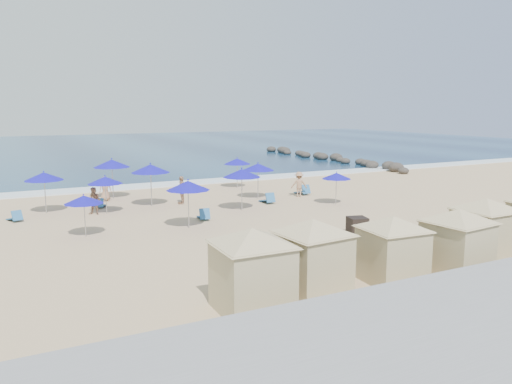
# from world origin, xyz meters

# --- Properties ---
(ground) EXTENTS (160.00, 160.00, 0.00)m
(ground) POSITION_xyz_m (0.00, 0.00, 0.00)
(ground) COLOR tan
(ground) RESTS_ON ground
(ocean) EXTENTS (160.00, 80.00, 0.06)m
(ocean) POSITION_xyz_m (0.00, 55.00, 0.03)
(ocean) COLOR #0E294D
(ocean) RESTS_ON ground
(surf_line) EXTENTS (160.00, 2.50, 0.08)m
(surf_line) POSITION_xyz_m (0.00, 15.50, 0.04)
(surf_line) COLOR white
(surf_line) RESTS_ON ground
(seawall) EXTENTS (160.00, 6.10, 1.22)m
(seawall) POSITION_xyz_m (0.00, -13.50, 0.65)
(seawall) COLOR gray
(seawall) RESTS_ON ground
(rock_jetty) EXTENTS (2.56, 26.66, 0.96)m
(rock_jetty) POSITION_xyz_m (24.01, 24.90, 0.36)
(rock_jetty) COLOR #282421
(rock_jetty) RESTS_ON ground
(trash_bin) EXTENTS (1.02, 1.02, 0.84)m
(trash_bin) POSITION_xyz_m (5.52, -3.80, 0.42)
(trash_bin) COLOR black
(trash_bin) RESTS_ON ground
(cabana_0) EXTENTS (4.42, 4.42, 2.78)m
(cabana_0) POSITION_xyz_m (-2.99, -9.57, 1.59)
(cabana_0) COLOR tan
(cabana_0) RESTS_ON ground
(cabana_1) EXTENTS (4.28, 4.28, 2.70)m
(cabana_1) POSITION_xyz_m (-0.57, -9.12, 1.55)
(cabana_1) COLOR tan
(cabana_1) RESTS_ON ground
(cabana_2) EXTENTS (4.06, 4.06, 2.56)m
(cabana_2) POSITION_xyz_m (2.46, -9.52, 1.46)
(cabana_2) COLOR tan
(cabana_2) RESTS_ON ground
(cabana_3) EXTENTS (4.21, 4.21, 2.66)m
(cabana_3) POSITION_xyz_m (5.06, -9.99, 1.52)
(cabana_3) COLOR tan
(cabana_3) RESTS_ON ground
(cabana_4) EXTENTS (4.27, 4.27, 2.68)m
(cabana_4) POSITION_xyz_m (7.69, -9.06, 1.53)
(cabana_4) COLOR tan
(cabana_4) RESTS_ON ground
(umbrella_2) EXTENTS (2.16, 2.16, 2.46)m
(umbrella_2) POSITION_xyz_m (-7.25, 8.21, 2.13)
(umbrella_2) COLOR #A5A8AD
(umbrella_2) RESTS_ON ground
(umbrella_3) EXTENTS (1.80, 1.80, 2.05)m
(umbrella_3) POSITION_xyz_m (-6.07, 1.65, 1.78)
(umbrella_3) COLOR #A5A8AD
(umbrella_3) RESTS_ON ground
(umbrella_4) EXTENTS (2.39, 2.39, 2.72)m
(umbrella_4) POSITION_xyz_m (-2.87, 11.21, 2.36)
(umbrella_4) COLOR #A5A8AD
(umbrella_4) RESTS_ON ground
(umbrella_5) EXTENTS (1.96, 1.96, 2.23)m
(umbrella_5) POSITION_xyz_m (-4.19, 6.51, 1.93)
(umbrella_5) COLOR #A5A8AD
(umbrella_5) RESTS_ON ground
(umbrella_6) EXTENTS (2.19, 2.19, 2.49)m
(umbrella_6) POSITION_xyz_m (-1.17, 1.11, 2.16)
(umbrella_6) COLOR #A5A8AD
(umbrella_6) RESTS_ON ground
(umbrella_7) EXTENTS (2.37, 2.37, 2.69)m
(umbrella_7) POSITION_xyz_m (-1.31, 7.47, 2.34)
(umbrella_7) COLOR #A5A8AD
(umbrella_7) RESTS_ON ground
(umbrella_8) EXTENTS (2.24, 2.24, 2.55)m
(umbrella_8) POSITION_xyz_m (3.10, 3.87, 2.21)
(umbrella_8) COLOR #A5A8AD
(umbrella_8) RESTS_ON ground
(umbrella_9) EXTENTS (2.04, 2.04, 2.32)m
(umbrella_9) POSITION_xyz_m (6.42, 11.62, 2.01)
(umbrella_9) COLOR #A5A8AD
(umbrella_9) RESTS_ON ground
(umbrella_10) EXTENTS (2.15, 2.15, 2.45)m
(umbrella_10) POSITION_xyz_m (5.70, 6.83, 2.12)
(umbrella_10) COLOR #A5A8AD
(umbrella_10) RESTS_ON ground
(umbrella_11) EXTENTS (1.82, 1.82, 2.07)m
(umbrella_11) POSITION_xyz_m (9.13, 2.85, 1.80)
(umbrella_11) COLOR #A5A8AD
(umbrella_11) RESTS_ON ground
(beach_chair_1) EXTENTS (0.85, 1.26, 0.64)m
(beach_chair_1) POSITION_xyz_m (-8.90, 6.74, 0.22)
(beach_chair_1) COLOR #296499
(beach_chair_1) RESTS_ON ground
(beach_chair_2) EXTENTS (0.92, 1.28, 0.64)m
(beach_chair_2) POSITION_xyz_m (-4.21, 8.42, 0.22)
(beach_chair_2) COLOR #296499
(beach_chair_2) RESTS_ON ground
(beach_chair_3) EXTENTS (0.78, 1.33, 0.69)m
(beach_chair_3) POSITION_xyz_m (0.17, 2.51, 0.24)
(beach_chair_3) COLOR #296499
(beach_chair_3) RESTS_ON ground
(beach_chair_4) EXTENTS (0.63, 1.33, 0.72)m
(beach_chair_4) POSITION_xyz_m (5.52, 5.11, 0.25)
(beach_chair_4) COLOR #296499
(beach_chair_4) RESTS_ON ground
(beach_chair_5) EXTENTS (0.61, 1.35, 0.74)m
(beach_chair_5) POSITION_xyz_m (9.23, 6.79, 0.26)
(beach_chair_5) COLOR #296499
(beach_chair_5) RESTS_ON ground
(beachgoer_0) EXTENTS (0.96, 0.92, 1.56)m
(beachgoer_0) POSITION_xyz_m (-4.82, 6.60, 0.78)
(beachgoer_0) COLOR #A4785B
(beachgoer_0) RESTS_ON ground
(beachgoer_1) EXTENTS (0.95, 1.09, 1.76)m
(beachgoer_1) POSITION_xyz_m (0.61, 7.41, 0.88)
(beachgoer_1) COLOR #A4785B
(beachgoer_1) RESTS_ON ground
(beachgoer_2) EXTENTS (1.26, 1.03, 1.70)m
(beachgoer_2) POSITION_xyz_m (8.53, 6.25, 0.85)
(beachgoer_2) COLOR #A4785B
(beachgoer_2) RESTS_ON ground
(beachgoer_3) EXTENTS (0.78, 0.51, 1.60)m
(beachgoer_3) POSITION_xyz_m (-3.48, 10.61, 0.80)
(beachgoer_3) COLOR #A4785B
(beachgoer_3) RESTS_ON ground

